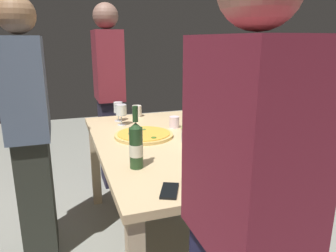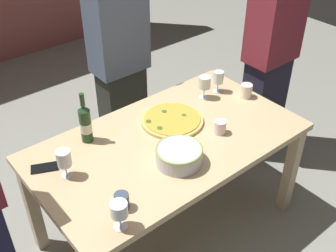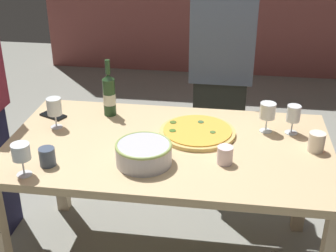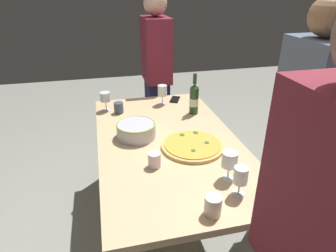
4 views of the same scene
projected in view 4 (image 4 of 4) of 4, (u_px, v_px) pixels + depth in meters
ground_plane at (168, 225)px, 2.23m from camera, size 8.00×8.00×0.00m
dining_table at (168, 152)px, 1.94m from camera, size 1.60×0.90×0.75m
pizza at (192, 146)px, 1.80m from camera, size 0.39×0.39×0.03m
serving_bowl at (136, 130)px, 1.91m from camera, size 0.26×0.26×0.10m
wine_bottle at (194, 99)px, 2.22m from camera, size 0.07×0.07×0.32m
wine_glass_near_pizza at (105, 98)px, 2.28m from camera, size 0.08×0.08×0.15m
wine_glass_by_bottle at (241, 177)px, 1.36m from camera, size 0.07×0.07×0.15m
wine_glass_far_left at (162, 92)px, 2.40m from camera, size 0.08×0.08×0.16m
wine_glass_far_right at (230, 161)px, 1.47m from camera, size 0.08×0.08×0.16m
cup_amber at (119, 108)px, 2.27m from camera, size 0.07×0.07×0.08m
cup_ceramic at (154, 160)px, 1.60m from camera, size 0.07×0.07×0.08m
cup_spare at (213, 206)px, 1.27m from camera, size 0.08×0.08×0.09m
cell_phone at (175, 99)px, 2.53m from camera, size 0.16×0.12×0.01m
person_host at (157, 78)px, 2.89m from camera, size 0.39×0.24×1.61m
person_guest_right at (302, 131)px, 1.84m from camera, size 0.39×0.24×1.62m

